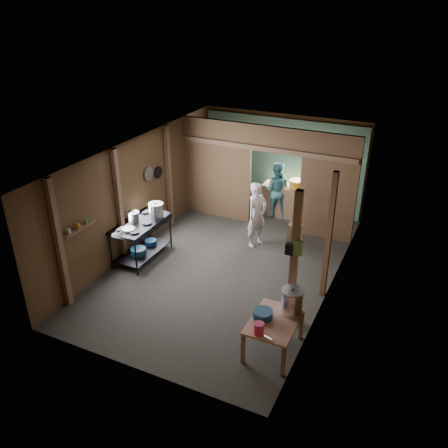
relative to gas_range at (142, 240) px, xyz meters
The scene contains 42 objects.
floor 2.00m from the gas_range, 15.71° to the left, with size 4.50×7.00×0.00m, color #292929.
ceiling 2.91m from the gas_range, 15.71° to the left, with size 4.50×7.00×0.00m, color #423F3D.
wall_back 4.53m from the gas_range, 64.98° to the left, with size 4.50×0.00×2.60m, color #503B22.
wall_front 3.62m from the gas_range, 57.68° to the right, with size 4.50×0.00×2.60m, color #503B22.
wall_left 1.07m from the gas_range, 124.98° to the left, with size 0.00×7.00×2.60m, color #503B22.
wall_right 4.25m from the gas_range, ahead, with size 0.00×7.00×2.60m, color #503B22.
partition_left 2.91m from the gas_range, 78.50° to the left, with size 1.85×0.10×2.60m, color brown.
partition_right 4.48m from the gas_range, 38.30° to the left, with size 1.35×0.10×2.60m, color brown.
partition_header 3.93m from the gas_range, 52.03° to the left, with size 1.30×0.10×0.60m, color brown.
turquoise_panel 4.46m from the gas_range, 64.65° to the left, with size 4.40×0.06×2.50m, color #63ABA9.
back_counter 4.11m from the gas_range, 57.93° to the left, with size 1.20×0.50×0.85m, color brown.
wall_clock 4.70m from the gas_range, 61.54° to the left, with size 0.20×0.20×0.03m, color silver.
post_left_a 2.26m from the gas_range, 98.24° to the right, with size 0.10×0.12×2.60m, color brown.
post_left_b 0.95m from the gas_range, 137.89° to the right, with size 0.10×0.12×2.60m, color brown.
post_left_c 1.95m from the gas_range, 99.84° to the left, with size 0.10×0.12×2.60m, color brown.
post_right 4.16m from the gas_range, ahead, with size 0.10×0.12×2.60m, color brown.
post_free 3.90m from the gas_range, 11.68° to the right, with size 0.12×0.12×2.60m, color brown.
cross_beam 3.64m from the gas_range, 54.94° to the left, with size 4.40×0.12×0.12m, color brown.
pan_lid_big 1.56m from the gas_range, 109.56° to the left, with size 0.34×0.34×0.03m, color slate.
pan_lid_small 1.76m from the gas_range, 103.95° to the left, with size 0.30×0.30×0.03m, color black.
wall_shelf 1.86m from the gas_range, 99.75° to the right, with size 0.14×0.80×0.03m, color brown.
jar_white 2.10m from the gas_range, 98.43° to the right, with size 0.07×0.07×0.10m, color silver.
jar_yellow 1.89m from the gas_range, 99.75° to the right, with size 0.08×0.08×0.10m, color #BD8422.
jar_green 1.71m from the gas_range, 101.30° to the right, with size 0.06×0.06×0.10m, color #498A41.
bag_white 3.98m from the gas_range, 10.64° to the right, with size 0.22×0.15×0.32m, color silver.
bag_green 4.06m from the gas_range, 12.34° to the right, with size 0.16×0.12×0.24m, color #498A41.
bag_black 3.92m from the gas_range, 13.09° to the right, with size 0.14×0.10×0.20m, color black.
gas_range is the anchor object (origin of this frame).
prep_table 4.05m from the gas_range, 23.61° to the right, with size 0.76×1.04×0.62m, color tan, non-canonical shape.
stove_pot_large 0.73m from the gas_range, 66.63° to the left, with size 0.34×0.34×0.34m, color silver, non-canonical shape.
stove_pot_med 0.56m from the gas_range, behind, with size 0.26×0.26×0.22m, color silver, non-canonical shape.
frying_pan 0.63m from the gas_range, 90.00° to the right, with size 0.28×0.50×0.07m, color slate, non-canonical shape.
blue_tub_front 0.26m from the gas_range, 90.00° to the right, with size 0.35×0.35×0.14m, color navy.
blue_tub_back 0.39m from the gas_range, 90.00° to the left, with size 0.27×0.27×0.11m, color navy.
stock_pot 4.11m from the gas_range, 18.18° to the right, with size 0.38×0.38×0.45m, color silver, non-canonical shape.
wash_basin 3.87m from the gas_range, 24.79° to the right, with size 0.33×0.33×0.13m, color navy.
pink_bucket 4.14m from the gas_range, 29.43° to the right, with size 0.17×0.17×0.20m, color #C3224F.
knife 4.23m from the gas_range, 28.91° to the right, with size 0.30×0.04×0.01m, color silver.
yellow_tub 4.30m from the gas_range, 54.54° to the left, with size 0.39×0.39×0.21m, color #BD8422.
red_cup 3.99m from the gas_range, 61.50° to the left, with size 0.12×0.12×0.14m, color #BA3F0E.
cook 2.69m from the gas_range, 38.37° to the left, with size 0.57×0.37×1.56m, color silver.
worker_back 3.91m from the gas_range, 59.60° to the left, with size 0.73×0.57×1.50m, color teal.
Camera 1 is at (3.67, -7.96, 5.42)m, focal length 37.14 mm.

